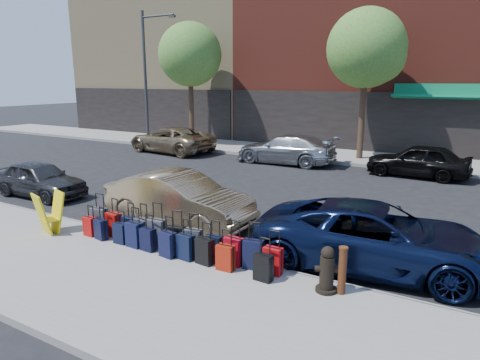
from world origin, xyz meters
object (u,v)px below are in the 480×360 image
Objects in this scene: streetlight at (147,70)px; suitcase_front_5 at (177,239)px; car_far_0 at (171,140)px; car_far_2 at (418,161)px; car_near_0 at (40,179)px; bollard at (342,270)px; display_rack at (50,213)px; car_near_2 at (375,237)px; car_far_1 at (286,149)px; tree_center at (369,50)px; car_near_1 at (179,199)px; fire_hydrant at (327,271)px; tree_left at (192,56)px.

streetlight is 8.25× the size of suitcase_front_5.
car_far_0 reaches higher than car_far_2.
bollard is at bearing -100.70° from car_near_0.
car_far_0 is 1.26× the size of car_far_2.
display_rack is at bearing -175.61° from bollard.
car_near_0 is 0.72× the size of car_near_2.
bollard is 0.19× the size of car_far_1.
suitcase_front_5 is 12.07m from car_far_1.
car_near_2 is (3.49, -12.61, -4.70)m from tree_center.
car_near_0 is at bearing 91.72° from car_near_1.
car_near_2 is (0.46, 1.84, 0.15)m from fire_hydrant.
car_near_1 is (8.46, -12.37, -4.68)m from tree_left.
display_rack is at bearing 141.09° from car_near_1.
streetlight is at bearing -177.02° from tree_center.
tree_left is 1.39× the size of car_far_0.
fire_hydrant is 5.49m from car_near_1.
car_far_0 is (3.30, -1.99, -3.93)m from streetlight.
suitcase_front_5 is 15.04m from car_far_0.
car_far_0 reaches higher than suitcase_front_5.
suitcase_front_5 is at bearing -92.42° from tree_center.
tree_center is 13.38m from car_near_1.
car_far_2 is (2.96, -2.49, -4.71)m from tree_center.
bollard is at bearing -39.28° from streetlight.
tree_center reaches higher than car_far_1.
display_rack is (-4.21, -14.98, -4.74)m from tree_center.
fire_hydrant is 0.29m from bollard.
bollard is at bearing 4.14° from car_far_2.
car_near_0 reaches higher than bollard.
suitcase_front_5 is 12.36m from car_far_2.
car_far_2 is at bearing -3.85° from car_near_2.
streetlight is 19.18m from suitcase_front_5.
car_near_2 is (5.53, -0.25, -0.02)m from car_near_1.
car_near_0 is at bearing -65.79° from streetlight.
streetlight reaches higher than car_far_1.
car_near_0 reaches higher than fire_hydrant.
car_near_2 is at bearing -74.52° from tree_center.
tree_left is 1.47× the size of car_far_1.
streetlight reaches higher than car_near_2.
suitcase_front_5 is 0.20× the size of car_far_1.
car_far_2 is at bearing -40.04° from tree_center.
car_near_0 is at bearing 170.40° from bollard.
car_far_2 reaches higher than display_rack.
tree_center is 1.42× the size of car_near_2.
car_far_1 is (-3.13, -2.51, -4.70)m from tree_center.
streetlight reaches higher than tree_center.
display_rack is at bearing 179.03° from suitcase_front_5.
display_rack is 0.20× the size of car_far_0.
suitcase_front_5 is at bearing 11.14° from car_far_1.
car_far_2 is (7.16, 12.49, 0.03)m from display_rack.
car_far_2 is at bearing 77.01° from display_rack.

